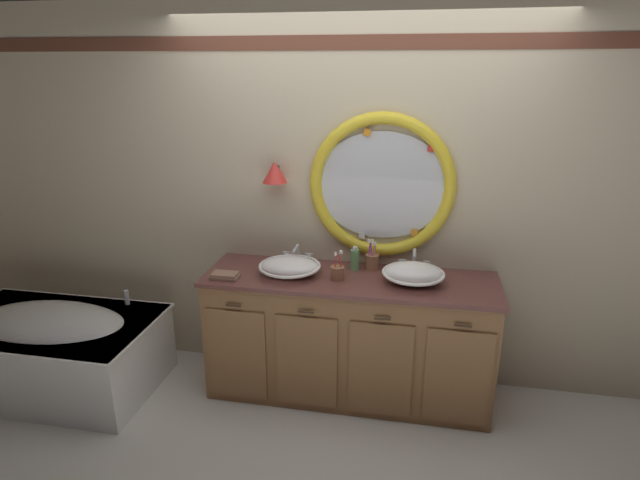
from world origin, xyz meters
name	(u,v)px	position (x,y,z in m)	size (l,w,h in m)	color
ground_plane	(342,414)	(0.00, 0.00, 0.00)	(14.00, 14.00, 0.00)	silver
back_wall_assembly	(359,200)	(0.01, 0.59, 1.31)	(6.40, 0.26, 2.60)	beige
vanity_counter	(349,336)	(0.00, 0.27, 0.44)	(1.92, 0.60, 0.87)	olive
bathtub	(53,346)	(-2.05, -0.05, 0.31)	(1.46, 0.86, 0.62)	white
sink_basin_left	(290,266)	(-0.40, 0.24, 0.93)	(0.41, 0.41, 0.11)	white
sink_basin_right	(413,273)	(0.41, 0.24, 0.94)	(0.40, 0.40, 0.14)	white
faucet_set_left	(297,255)	(-0.40, 0.46, 0.93)	(0.21, 0.15, 0.13)	silver
faucet_set_right	(414,262)	(0.41, 0.47, 0.93)	(0.21, 0.11, 0.15)	silver
toothbrush_holder_left	(337,272)	(-0.08, 0.22, 0.92)	(0.09, 0.09, 0.20)	#996647
toothbrush_holder_right	(372,261)	(0.13, 0.43, 0.93)	(0.10, 0.10, 0.22)	#996647
soap_dispenser	(355,259)	(0.01, 0.40, 0.95)	(0.06, 0.07, 0.17)	#6BAD66
folded_hand_towel	(225,276)	(-0.80, 0.09, 0.89)	(0.18, 0.11, 0.04)	#936B56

